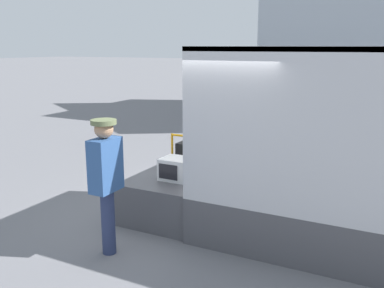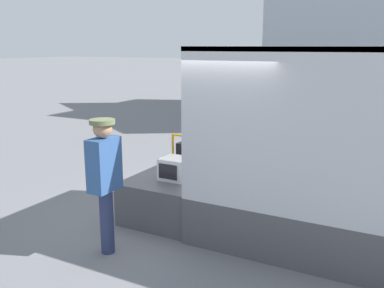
% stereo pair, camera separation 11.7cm
% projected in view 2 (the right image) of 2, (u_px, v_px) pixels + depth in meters
% --- Properties ---
extents(ground_plane, '(160.00, 160.00, 0.00)m').
position_uv_depth(ground_plane, '(214.00, 217.00, 6.83)').
color(ground_plane, slate).
extents(tailgate_deck, '(1.20, 2.01, 0.66)m').
position_uv_depth(tailgate_deck, '(182.00, 192.00, 7.03)').
color(tailgate_deck, '#4C4C51').
rests_on(tailgate_deck, ground).
extents(microwave, '(0.49, 0.42, 0.34)m').
position_uv_depth(microwave, '(177.00, 169.00, 6.57)').
color(microwave, white).
rests_on(microwave, tailgate_deck).
extents(portable_generator, '(0.61, 0.45, 0.60)m').
position_uv_depth(portable_generator, '(195.00, 155.00, 7.16)').
color(portable_generator, black).
rests_on(portable_generator, tailgate_deck).
extents(worker_person, '(0.32, 0.44, 1.79)m').
position_uv_depth(worker_person, '(105.00, 172.00, 5.43)').
color(worker_person, navy).
rests_on(worker_person, ground).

